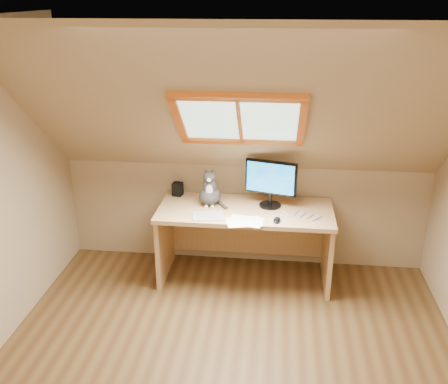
# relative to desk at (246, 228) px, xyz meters

# --- Properties ---
(ground) EXTENTS (3.50, 3.50, 0.00)m
(ground) POSITION_rel_desk_xyz_m (-0.03, -1.45, -0.50)
(ground) COLOR brown
(ground) RESTS_ON ground
(room_shell) EXTENTS (3.52, 3.52, 2.41)m
(room_shell) POSITION_rel_desk_xyz_m (-0.03, -1.54, 0.93)
(room_shell) COLOR #A08460
(room_shell) RESTS_ON ground
(desk) EXTENTS (1.58, 0.69, 0.72)m
(desk) POSITION_rel_desk_xyz_m (0.00, 0.00, 0.00)
(desk) COLOR tan
(desk) RESTS_ON ground
(monitor) EXTENTS (0.47, 0.20, 0.44)m
(monitor) POSITION_rel_desk_xyz_m (0.22, 0.01, 0.47)
(monitor) COLOR black
(monitor) RESTS_ON desk
(cat) EXTENTS (0.21, 0.25, 0.37)m
(cat) POSITION_rel_desk_xyz_m (-0.33, -0.00, 0.35)
(cat) COLOR #3E3937
(cat) RESTS_ON desk
(desk_speaker) EXTENTS (0.10, 0.10, 0.13)m
(desk_speaker) POSITION_rel_desk_xyz_m (-0.67, 0.18, 0.29)
(desk_speaker) COLOR black
(desk_speaker) RESTS_ON desk
(graphics_tablet) EXTENTS (0.30, 0.23, 0.01)m
(graphics_tablet) POSITION_rel_desk_xyz_m (-0.31, -0.27, 0.23)
(graphics_tablet) COLOR #B2B2B7
(graphics_tablet) RESTS_ON desk
(mouse) EXTENTS (0.08, 0.12, 0.03)m
(mouse) POSITION_rel_desk_xyz_m (0.29, -0.31, 0.24)
(mouse) COLOR black
(mouse) RESTS_ON desk
(papers) EXTENTS (0.33, 0.27, 0.00)m
(papers) POSITION_rel_desk_xyz_m (-0.06, -0.33, 0.22)
(papers) COLOR white
(papers) RESTS_ON desk
(cables) EXTENTS (0.51, 0.26, 0.01)m
(cables) POSITION_rel_desk_xyz_m (0.45, -0.19, 0.23)
(cables) COLOR silver
(cables) RESTS_ON desk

